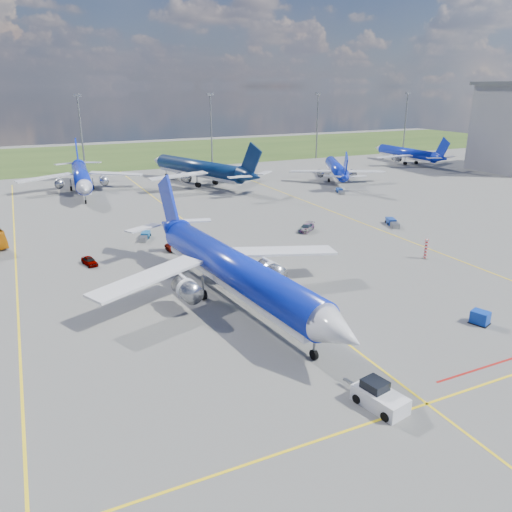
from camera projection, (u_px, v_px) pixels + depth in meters
name	position (u px, v px, depth m)	size (l,w,h in m)	color
ground	(303.00, 310.00, 57.95)	(400.00, 400.00, 0.00)	#5B5B58
grass_strip	(99.00, 156.00, 186.31)	(400.00, 80.00, 0.01)	#2D4719
taxiway_lines	(218.00, 245.00, 81.72)	(60.25, 160.00, 0.02)	yellow
floodlight_masts	(150.00, 128.00, 152.07)	(202.20, 0.50, 22.70)	slate
warning_post	(426.00, 249.00, 74.83)	(0.50, 0.50, 3.00)	red
bg_jet_nnw	(83.00, 192.00, 122.80)	(32.25, 42.33, 11.09)	#0C21B2
bg_jet_n	(200.00, 184.00, 132.48)	(35.30, 46.33, 12.13)	#081D43
bg_jet_ne	(336.00, 180.00, 138.04)	(27.49, 36.09, 9.45)	#0C21B2
bg_jet_ene	(406.00, 163.00, 168.44)	(28.31, 37.16, 9.73)	#0C21B2
main_airliner	(235.00, 302.00, 60.03)	(35.38, 46.43, 12.16)	#0C21B2
pushback_tug	(379.00, 397.00, 40.31)	(3.12, 6.31, 2.09)	silver
uld_container	(480.00, 317.00, 54.45)	(1.44, 1.80, 1.44)	#0C35A8
service_car_a	(90.00, 261.00, 72.37)	(1.45, 3.62, 1.23)	#999999
service_car_b	(181.00, 245.00, 79.17)	(2.38, 5.16, 1.43)	#999999
service_car_c	(306.00, 228.00, 89.27)	(1.89, 4.65, 1.35)	#999999
baggage_tug_w	(392.00, 223.00, 93.13)	(3.14, 5.01, 1.10)	navy
baggage_tug_c	(145.00, 236.00, 84.89)	(2.86, 4.58, 1.01)	#185A94
baggage_tug_e	(340.00, 191.00, 121.50)	(2.70, 4.54, 0.99)	#19419A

